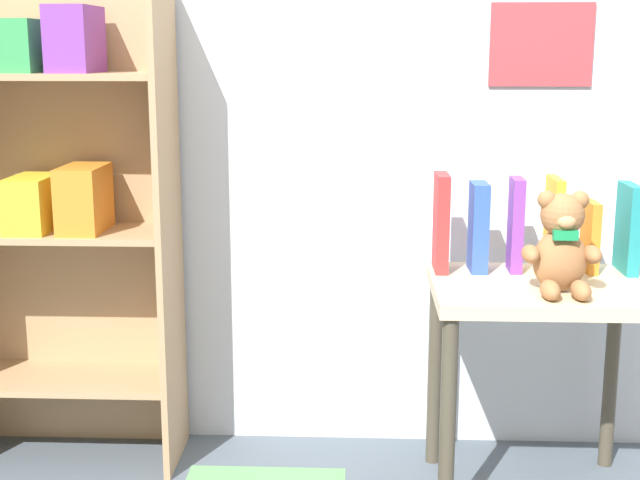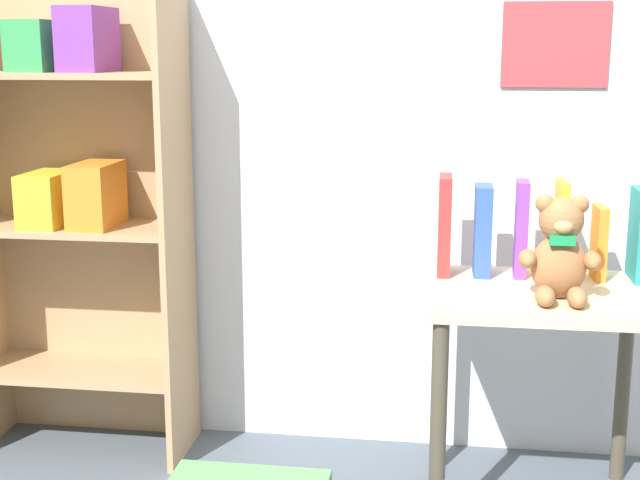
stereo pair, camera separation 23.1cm
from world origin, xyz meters
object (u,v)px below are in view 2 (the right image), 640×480
at_px(display_table, 541,328).
at_px(book_standing_yellow, 560,230).
at_px(bookshelf_side, 80,197).
at_px(book_standing_purple, 521,229).
at_px(teddy_bear, 560,252).
at_px(book_standing_teal, 639,235).
at_px(book_standing_blue, 483,230).
at_px(book_standing_orange, 599,243).
at_px(book_standing_red, 445,225).

bearing_deg(display_table, book_standing_yellow, 68.36).
relative_size(bookshelf_side, book_standing_purple, 5.35).
height_order(teddy_bear, book_standing_teal, teddy_bear).
height_order(book_standing_blue, book_standing_orange, book_standing_blue).
distance_m(teddy_bear, book_standing_yellow, 0.21).
distance_m(teddy_bear, book_standing_orange, 0.25).
relative_size(teddy_bear, book_standing_orange, 1.32).
relative_size(bookshelf_side, book_standing_yellow, 5.30).
bearing_deg(teddy_bear, display_table, 106.27).
bearing_deg(book_standing_blue, book_standing_red, 177.50).
xyz_separation_m(book_standing_blue, book_standing_yellow, (0.20, -0.00, 0.01)).
xyz_separation_m(bookshelf_side, book_standing_purple, (1.26, -0.08, -0.04)).
height_order(book_standing_blue, book_standing_purple, book_standing_purple).
bearing_deg(book_standing_yellow, teddy_bear, -96.94).
bearing_deg(display_table, book_standing_orange, 41.01).
height_order(display_table, book_standing_yellow, book_standing_yellow).
bearing_deg(book_standing_purple, display_table, -67.66).
bearing_deg(book_standing_teal, book_standing_orange, -177.81).
relative_size(book_standing_yellow, book_standing_orange, 1.34).
bearing_deg(book_standing_orange, book_standing_blue, 178.87).
xyz_separation_m(teddy_bear, book_standing_red, (-0.28, 0.22, 0.02)).
bearing_deg(book_standing_red, book_standing_teal, 0.30).
xyz_separation_m(book_standing_blue, book_standing_orange, (0.30, 0.00, -0.02)).
height_order(book_standing_orange, book_standing_teal, book_standing_teal).
bearing_deg(book_standing_red, book_standing_blue, -1.80).
height_order(display_table, book_standing_blue, book_standing_blue).
distance_m(teddy_bear, book_standing_red, 0.35).
bearing_deg(book_standing_purple, book_standing_orange, 1.32).
relative_size(book_standing_red, book_standing_purple, 1.04).
height_order(book_standing_red, book_standing_blue, book_standing_red).
height_order(book_standing_red, book_standing_yellow, book_standing_red).
distance_m(book_standing_blue, book_standing_teal, 0.40).
bearing_deg(book_standing_yellow, book_standing_purple, 177.03).
height_order(book_standing_red, book_standing_orange, book_standing_red).
bearing_deg(book_standing_red, teddy_bear, -38.34).
xyz_separation_m(display_table, teddy_bear, (0.03, -0.09, 0.22)).
xyz_separation_m(bookshelf_side, book_standing_yellow, (1.36, -0.09, -0.04)).
bearing_deg(book_standing_teal, book_standing_yellow, -177.67).
height_order(teddy_bear, book_standing_yellow, book_standing_yellow).
height_order(book_standing_blue, book_standing_teal, book_standing_blue).
distance_m(book_standing_red, book_standing_blue, 0.10).
xyz_separation_m(book_standing_blue, book_standing_purple, (0.10, 0.00, 0.01)).
distance_m(book_standing_blue, book_standing_orange, 0.30).
relative_size(book_standing_purple, book_standing_orange, 1.32).
height_order(bookshelf_side, book_standing_orange, bookshelf_side).
relative_size(book_standing_yellow, book_standing_teal, 1.07).
xyz_separation_m(book_standing_red, book_standing_orange, (0.40, 0.00, -0.04)).
bearing_deg(bookshelf_side, book_standing_purple, -3.70).
relative_size(bookshelf_side, book_standing_red, 5.15).
xyz_separation_m(display_table, book_standing_blue, (-0.15, 0.13, 0.22)).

